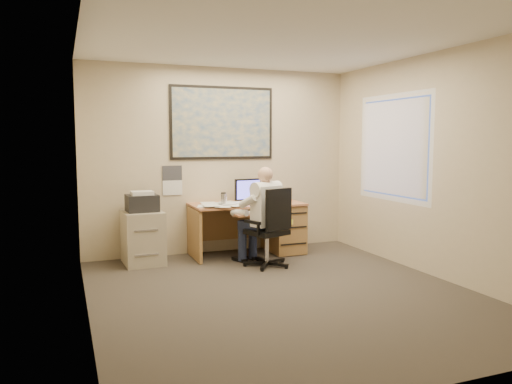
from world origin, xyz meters
name	(u,v)px	position (x,y,z in m)	size (l,w,h in m)	color
room_shell	(284,169)	(0.00, 0.00, 1.35)	(4.00, 4.50, 2.70)	#3A342D
desk	(268,223)	(0.60, 1.90, 0.44)	(1.60, 0.97, 1.08)	tan
world_map	(222,123)	(0.02, 2.23, 1.90)	(1.56, 0.03, 1.06)	#1E4C93
wall_calendar	(172,180)	(-0.73, 2.24, 1.08)	(0.28, 0.01, 0.42)	white
window_blinds	(393,148)	(1.97, 0.80, 1.55)	(0.06, 1.40, 1.30)	#EFE5CF
filing_cabinet	(143,233)	(-1.21, 1.90, 0.42)	(0.53, 0.63, 0.98)	#ABA18A
office_chair	(267,244)	(0.27, 1.13, 0.30)	(0.79, 0.79, 1.04)	black
person	(266,217)	(0.29, 1.20, 0.65)	(0.54, 0.77, 1.30)	white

